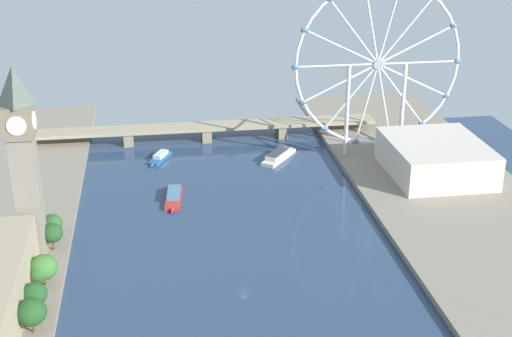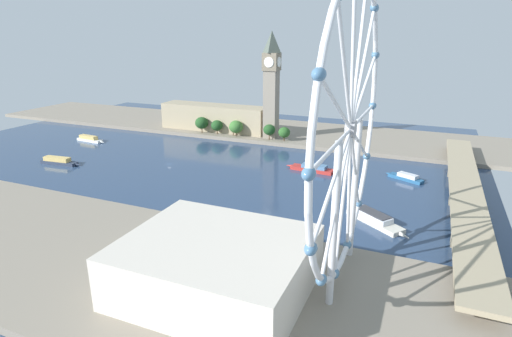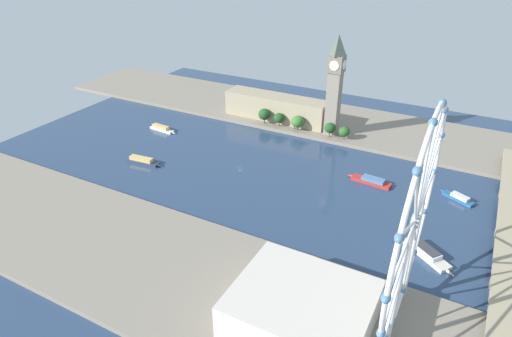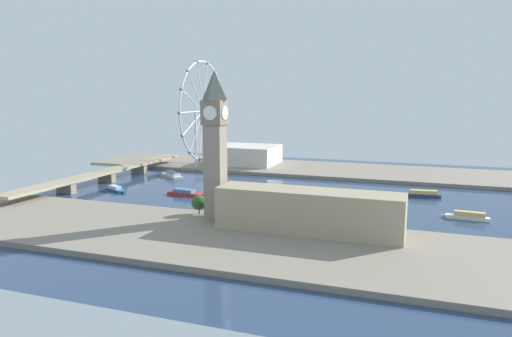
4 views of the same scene
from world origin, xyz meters
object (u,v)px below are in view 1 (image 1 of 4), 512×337
at_px(ferris_wheel, 378,65).
at_px(tour_boat_4, 174,196).
at_px(clock_tower, 24,160).
at_px(tour_boat_1, 279,156).
at_px(tour_boat_3, 160,157).
at_px(river_bridge, 206,128).
at_px(riverside_hall, 436,158).

height_order(ferris_wheel, tour_boat_4, ferris_wheel).
bearing_deg(clock_tower, tour_boat_1, 38.66).
bearing_deg(tour_boat_3, river_bridge, 161.83).
xyz_separation_m(river_bridge, tour_boat_1, (40.11, -40.20, -5.68)).
bearing_deg(clock_tower, riverside_hall, 16.17).
height_order(tour_boat_1, tour_boat_4, tour_boat_1).
bearing_deg(tour_boat_4, tour_boat_3, -168.88).
bearing_deg(ferris_wheel, tour_boat_4, -159.90).
relative_size(clock_tower, tour_boat_3, 3.50).
height_order(clock_tower, ferris_wheel, ferris_wheel).
xyz_separation_m(riverside_hall, tour_boat_3, (-151.84, 50.87, -10.64)).
bearing_deg(clock_tower, tour_boat_4, 40.21).
distance_m(tour_boat_3, tour_boat_4, 58.32).
height_order(riverside_hall, tour_boat_1, riverside_hall).
relative_size(ferris_wheel, tour_boat_3, 4.26).
xyz_separation_m(clock_tower, river_bridge, (88.08, 142.73, -39.67)).
bearing_deg(tour_boat_4, river_bridge, 170.04).
xyz_separation_m(clock_tower, ferris_wheel, (184.80, 98.01, 9.12)).
bearing_deg(river_bridge, tour_boat_1, -45.06).
xyz_separation_m(ferris_wheel, riverside_hall, (24.74, -37.25, -44.28)).
distance_m(clock_tower, tour_boat_3, 133.76).
height_order(clock_tower, tour_boat_4, clock_tower).
bearing_deg(tour_boat_1, tour_boat_4, 163.53).
xyz_separation_m(tour_boat_1, tour_boat_3, (-70.48, 9.11, -0.46)).
relative_size(river_bridge, tour_boat_3, 9.01).
xyz_separation_m(clock_tower, tour_boat_4, (63.41, 53.60, -45.64)).
xyz_separation_m(ferris_wheel, tour_boat_3, (-127.09, 13.63, -54.92)).
bearing_deg(tour_boat_1, tour_boat_3, 119.10).
xyz_separation_m(ferris_wheel, tour_boat_1, (-56.61, 4.52, -54.46)).
distance_m(ferris_wheel, tour_boat_3, 139.12).
distance_m(tour_boat_1, tour_boat_4, 81.19).
xyz_separation_m(riverside_hall, tour_boat_4, (-146.13, -7.17, -10.47)).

